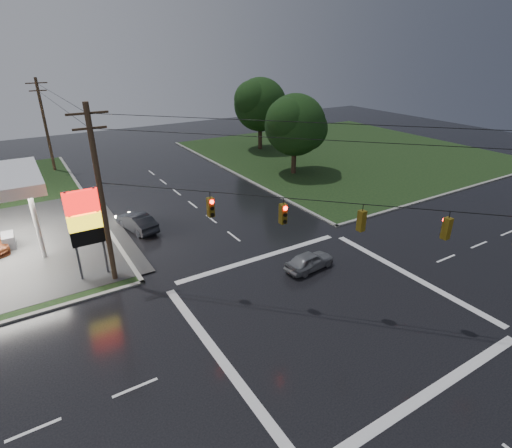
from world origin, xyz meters
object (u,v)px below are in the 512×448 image
tree_ne_near (296,125)px  utility_pole_n (45,124)px  car_north (137,222)px  utility_pole_nw (101,195)px  car_crossing (309,261)px  pylon_sign (85,220)px  tree_ne_far (261,105)px

tree_ne_near → utility_pole_n: bearing=145.9°
car_north → utility_pole_n: bearing=-93.8°
utility_pole_nw → car_crossing: (11.41, -5.51, -5.11)m
pylon_sign → tree_ne_far: tree_ne_far is taller
tree_ne_near → tree_ne_far: size_ratio=0.92×
car_north → car_crossing: (7.96, -12.15, -0.11)m
utility_pole_n → car_crossing: (11.41, -34.01, -4.86)m
pylon_sign → tree_ne_near: tree_ne_near is taller
car_north → car_crossing: bearing=110.5°
pylon_sign → tree_ne_near: (24.64, 11.49, 1.55)m
car_crossing → utility_pole_nw: bearing=58.2°
utility_pole_n → car_north: bearing=-81.0°
utility_pole_n → tree_ne_far: bearing=-8.5°
pylon_sign → car_north: bearing=51.7°
car_north → tree_ne_near: bearing=-176.5°
utility_pole_n → car_north: 22.64m
tree_ne_near → car_north: size_ratio=2.04×
utility_pole_nw → car_north: 8.99m
tree_ne_far → car_north: (-23.20, -17.86, -5.45)m
tree_ne_near → car_crossing: size_ratio=2.50×
tree_ne_near → car_north: bearing=-163.8°
utility_pole_n → tree_ne_far: (26.65, -4.01, 0.71)m
utility_pole_nw → tree_ne_far: (26.65, 24.49, 0.46)m
pylon_sign → utility_pole_nw: utility_pole_nw is taller
tree_ne_near → tree_ne_far: (3.01, 12.00, 0.62)m
utility_pole_n → tree_ne_near: bearing=-34.1°
tree_ne_near → tree_ne_far: tree_ne_far is taller
tree_ne_near → car_north: 21.58m
tree_ne_far → utility_pole_nw: bearing=-137.4°
pylon_sign → tree_ne_near: 27.23m
utility_pole_n → tree_ne_near: 28.55m
utility_pole_nw → car_north: (3.45, 6.63, -5.00)m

